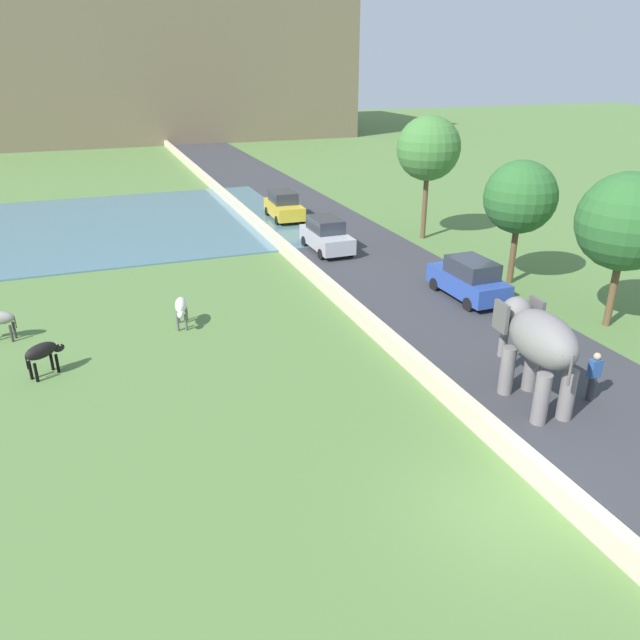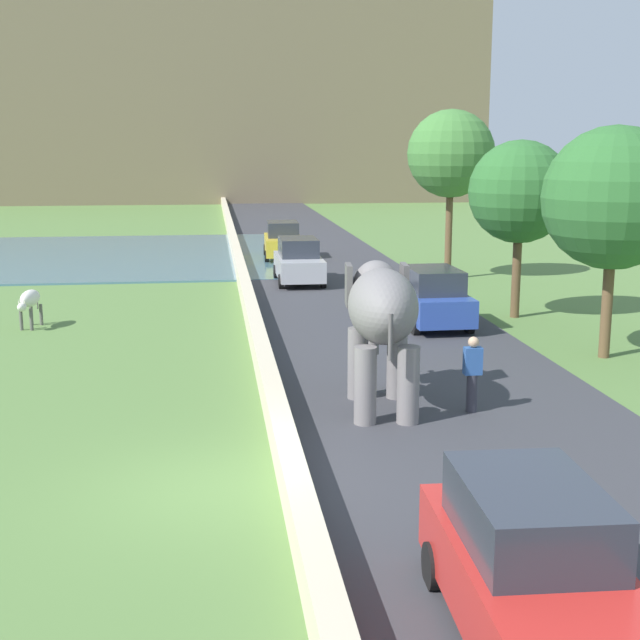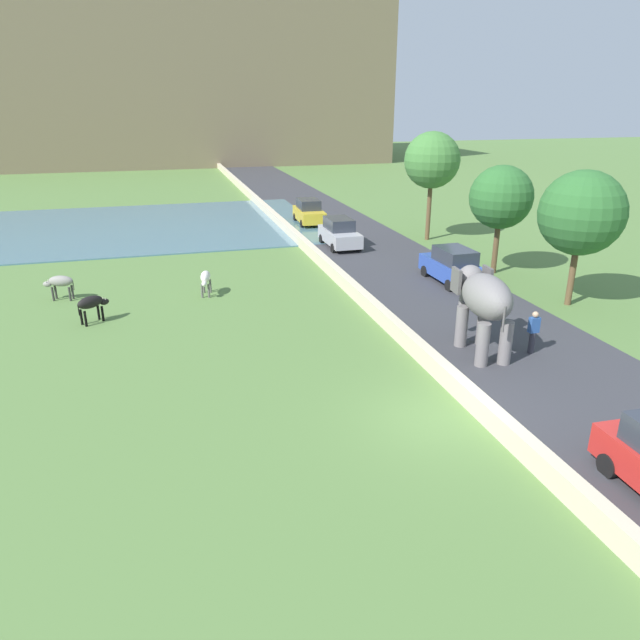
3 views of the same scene
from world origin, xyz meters
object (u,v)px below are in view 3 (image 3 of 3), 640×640
at_px(car_blue, 453,266).
at_px(car_silver, 340,233).
at_px(person_beside_elephant, 533,332).
at_px(car_yellow, 309,212).
at_px(elephant, 483,300).
at_px(cow_black, 92,303).
at_px(cow_white, 205,278).
at_px(cow_grey, 60,282).

bearing_deg(car_blue, car_silver, 109.88).
xyz_separation_m(person_beside_elephant, car_yellow, (-1.80, 24.93, 0.03)).
bearing_deg(car_silver, car_yellow, 89.98).
xyz_separation_m(elephant, cow_black, (-13.66, 7.03, -1.20)).
bearing_deg(car_yellow, elephant, -89.96).
distance_m(car_silver, car_blue, 9.27).
relative_size(person_beside_elephant, car_silver, 0.41).
bearing_deg(car_blue, elephant, -111.14).
distance_m(cow_black, cow_white, 5.35).
relative_size(car_silver, cow_grey, 2.81).
distance_m(elephant, cow_grey, 18.60).
relative_size(person_beside_elephant, cow_white, 1.15).
bearing_deg(cow_white, car_blue, -6.15).
height_order(elephant, car_yellow, elephant).
bearing_deg(car_blue, person_beside_elephant, -98.85).
relative_size(car_silver, car_blue, 0.99).
relative_size(person_beside_elephant, car_yellow, 0.40).
bearing_deg(elephant, car_yellow, 90.04).
distance_m(car_silver, cow_black, 16.79).
bearing_deg(cow_grey, cow_black, -64.89).
distance_m(person_beside_elephant, cow_white, 14.58).
relative_size(elephant, cow_grey, 2.47).
height_order(cow_black, cow_white, same).
bearing_deg(elephant, cow_black, 152.78).
bearing_deg(cow_grey, car_silver, 22.41).
height_order(car_yellow, car_blue, same).
distance_m(car_yellow, cow_white, 17.38).
xyz_separation_m(car_silver, cow_grey, (-15.28, -6.30, -0.06)).
height_order(elephant, car_blue, elephant).
distance_m(elephant, person_beside_elephant, 2.20).
bearing_deg(person_beside_elephant, cow_grey, 146.99).
distance_m(car_blue, cow_white, 12.06).
height_order(elephant, cow_black, elephant).
relative_size(elephant, cow_white, 2.48).
height_order(person_beside_elephant, car_blue, car_blue).
bearing_deg(car_silver, cow_black, -144.33).
relative_size(car_silver, cow_black, 3.03).
xyz_separation_m(person_beside_elephant, car_blue, (1.35, 8.68, 0.03)).
bearing_deg(car_blue, cow_black, -176.33).
relative_size(elephant, person_beside_elephant, 2.16).
relative_size(cow_black, cow_grey, 0.93).
height_order(car_silver, cow_white, car_silver).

